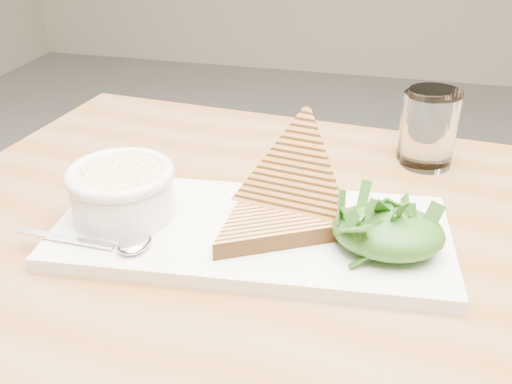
% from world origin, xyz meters
% --- Properties ---
extents(table_top, '(1.15, 0.82, 0.04)m').
position_xyz_m(table_top, '(-0.06, -0.11, 0.76)').
color(table_top, '#936943').
rests_on(table_top, ground).
extents(table_leg_bl, '(0.06, 0.06, 0.74)m').
position_xyz_m(table_leg_bl, '(-0.56, 0.20, 0.37)').
color(table_leg_bl, '#936943').
rests_on(table_leg_bl, ground).
extents(platter, '(0.45, 0.24, 0.02)m').
position_xyz_m(platter, '(-0.18, -0.11, 0.78)').
color(platter, white).
rests_on(platter, table_top).
extents(soup_bowl, '(0.12, 0.12, 0.05)m').
position_xyz_m(soup_bowl, '(-0.32, -0.12, 0.82)').
color(soup_bowl, white).
rests_on(soup_bowl, platter).
extents(soup, '(0.10, 0.10, 0.01)m').
position_xyz_m(soup, '(-0.32, -0.12, 0.84)').
color(soup, beige).
rests_on(soup, soup_bowl).
extents(bowl_rim, '(0.12, 0.12, 0.01)m').
position_xyz_m(bowl_rim, '(-0.32, -0.12, 0.85)').
color(bowl_rim, white).
rests_on(bowl_rim, soup_bowl).
extents(sandwich_flat, '(0.21, 0.21, 0.02)m').
position_xyz_m(sandwich_flat, '(-0.16, -0.12, 0.80)').
color(sandwich_flat, '#D89248').
rests_on(sandwich_flat, platter).
extents(sandwich_lean, '(0.18, 0.17, 0.18)m').
position_xyz_m(sandwich_lean, '(-0.13, -0.08, 0.84)').
color(sandwich_lean, '#D89248').
rests_on(sandwich_lean, sandwich_flat).
extents(salad_base, '(0.12, 0.09, 0.04)m').
position_xyz_m(salad_base, '(-0.03, -0.12, 0.81)').
color(salad_base, '#124B11').
rests_on(salad_base, platter).
extents(arugula_pile, '(0.11, 0.10, 0.05)m').
position_xyz_m(arugula_pile, '(-0.03, -0.12, 0.82)').
color(arugula_pile, '#406824').
rests_on(arugula_pile, platter).
extents(spoon_bowl, '(0.04, 0.05, 0.01)m').
position_xyz_m(spoon_bowl, '(-0.28, -0.18, 0.80)').
color(spoon_bowl, silver).
rests_on(spoon_bowl, platter).
extents(spoon_handle, '(0.12, 0.01, 0.00)m').
position_xyz_m(spoon_handle, '(-0.36, -0.19, 0.80)').
color(spoon_handle, silver).
rests_on(spoon_handle, platter).
extents(glass_near, '(0.06, 0.06, 0.10)m').
position_xyz_m(glass_near, '(0.01, 0.15, 0.82)').
color(glass_near, white).
rests_on(glass_near, table_top).
extents(glass_far, '(0.07, 0.07, 0.11)m').
position_xyz_m(glass_far, '(0.02, 0.14, 0.83)').
color(glass_far, white).
rests_on(glass_far, table_top).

